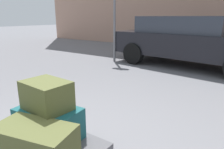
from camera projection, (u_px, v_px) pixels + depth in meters
name	position (u px, v px, depth m)	size (l,w,h in m)	color
duffel_bag_teal_front_right	(49.00, 123.00, 1.87)	(0.56, 0.35, 0.29)	#144C51
duffel_bag_olive_center	(35.00, 145.00, 1.54)	(0.59, 0.31, 0.30)	#4C5128
duffel_bag_olive_topmost_pile	(47.00, 95.00, 1.80)	(0.40, 0.29, 0.25)	#4C5128
parked_car	(190.00, 40.00, 6.04)	(4.47, 2.27, 1.42)	black
no_parking_sign	(115.00, 12.00, 6.46)	(0.49, 0.15, 2.53)	slate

